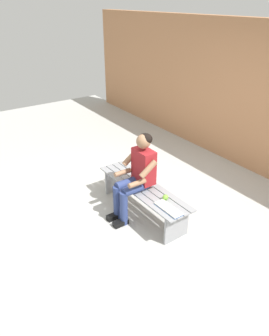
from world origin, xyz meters
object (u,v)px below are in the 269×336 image
Objects in this scene: bench_near at (143,193)px; book_open at (168,209)px; person_seated at (137,173)px; apple at (165,197)px.

book_open reaches higher than bench_near.
book_open is at bearing 174.65° from bench_near.
book_open is (-0.66, -0.04, -0.23)m from person_seated.
bench_near is 0.47m from apple.
bench_near is 0.36m from person_seated.
apple is 0.19× the size of book_open.
book_open is (-0.19, 0.11, -0.03)m from apple.
apple is at bearing -29.50° from book_open.
bench_near is 0.65m from book_open.
bench_near is at bearing -100.18° from person_seated.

